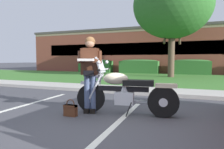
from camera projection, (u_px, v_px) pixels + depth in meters
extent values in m
plane|color=#424247|center=(114.00, 124.00, 3.77)|extent=(140.00, 140.00, 0.00)
cube|color=#B7B2A8|center=(149.00, 94.00, 6.78)|extent=(60.00, 0.20, 0.12)
cube|color=#B7B2A8|center=(153.00, 91.00, 7.57)|extent=(60.00, 1.50, 0.08)
cube|color=#3D752D|center=(168.00, 79.00, 12.35)|extent=(60.00, 8.80, 0.06)
cube|color=silver|center=(13.00, 108.00, 4.95)|extent=(0.25, 4.40, 0.01)
cube|color=silver|center=(119.00, 121.00, 3.94)|extent=(0.25, 4.40, 0.01)
cylinder|color=black|center=(91.00, 98.00, 4.62)|extent=(0.65, 0.18, 0.64)
cylinder|color=silver|center=(91.00, 98.00, 4.62)|extent=(0.19, 0.14, 0.18)
cylinder|color=black|center=(163.00, 102.00, 4.22)|extent=(0.66, 0.26, 0.64)
cylinder|color=silver|center=(163.00, 102.00, 4.22)|extent=(0.20, 0.22, 0.18)
cube|color=silver|center=(91.00, 83.00, 4.59)|extent=(0.45, 0.19, 0.06)
cube|color=beige|center=(166.00, 86.00, 4.18)|extent=(0.46, 0.25, 0.08)
cylinder|color=silver|center=(95.00, 87.00, 4.49)|extent=(0.31, 0.08, 0.58)
cylinder|color=silver|center=(98.00, 86.00, 4.64)|extent=(0.31, 0.08, 0.58)
sphere|color=silver|center=(98.00, 75.00, 4.54)|extent=(0.17, 0.17, 0.17)
cylinder|color=silver|center=(104.00, 69.00, 4.49)|extent=(0.12, 0.72, 0.03)
cylinder|color=black|center=(99.00, 70.00, 4.15)|extent=(0.06, 0.10, 0.04)
cylinder|color=black|center=(108.00, 69.00, 4.84)|extent=(0.06, 0.10, 0.04)
sphere|color=silver|center=(99.00, 62.00, 4.20)|extent=(0.08, 0.08, 0.08)
sphere|color=silver|center=(107.00, 62.00, 4.78)|extent=(0.08, 0.08, 0.08)
cube|color=#B2BCC6|center=(100.00, 65.00, 4.51)|extent=(0.18, 0.37, 0.35)
cube|color=black|center=(123.00, 89.00, 4.41)|extent=(1.10, 0.23, 0.10)
ellipsoid|color=beige|center=(116.00, 79.00, 4.44)|extent=(0.59, 0.39, 0.26)
cube|color=black|center=(138.00, 83.00, 4.32)|extent=(0.67, 0.36, 0.12)
cube|color=silver|center=(125.00, 98.00, 4.42)|extent=(0.43, 0.29, 0.28)
cylinder|color=silver|center=(123.00, 91.00, 4.42)|extent=(0.19, 0.14, 0.21)
cylinder|color=silver|center=(126.00, 91.00, 4.40)|extent=(0.19, 0.14, 0.21)
cylinder|color=silver|center=(142.00, 102.00, 4.47)|extent=(0.61, 0.15, 0.08)
cylinder|color=silver|center=(151.00, 103.00, 4.42)|extent=(0.61, 0.15, 0.08)
cylinder|color=black|center=(129.00, 110.00, 4.25)|extent=(0.11, 0.13, 0.30)
cube|color=black|center=(93.00, 110.00, 4.57)|extent=(0.17, 0.26, 0.10)
cube|color=black|center=(87.00, 110.00, 4.59)|extent=(0.17, 0.26, 0.10)
cylinder|color=#47567A|center=(93.00, 94.00, 4.57)|extent=(0.14, 0.14, 0.86)
cylinder|color=#47567A|center=(87.00, 94.00, 4.58)|extent=(0.14, 0.14, 0.86)
cube|color=#4C2819|center=(90.00, 62.00, 4.52)|extent=(0.42, 0.31, 0.58)
cube|color=#4C2819|center=(90.00, 49.00, 4.50)|extent=(0.34, 0.27, 0.06)
sphere|color=#A87A5B|center=(90.00, 43.00, 4.49)|extent=(0.21, 0.21, 0.21)
sphere|color=brown|center=(90.00, 42.00, 4.51)|extent=(0.23, 0.23, 0.23)
cube|color=black|center=(89.00, 73.00, 4.41)|extent=(0.24, 0.15, 0.12)
cylinder|color=#4C2819|center=(96.00, 61.00, 4.35)|extent=(0.18, 0.35, 0.09)
cylinder|color=#4C2819|center=(81.00, 61.00, 4.38)|extent=(0.18, 0.35, 0.09)
cylinder|color=#4C2819|center=(100.00, 57.00, 4.47)|extent=(0.10, 0.10, 0.28)
cylinder|color=#4C2819|center=(80.00, 57.00, 4.52)|extent=(0.10, 0.10, 0.28)
cube|color=white|center=(87.00, 60.00, 4.22)|extent=(0.39, 0.39, 0.05)
cube|color=#562D19|center=(70.00, 110.00, 4.29)|extent=(0.28, 0.12, 0.24)
cube|color=#562D19|center=(70.00, 106.00, 4.28)|extent=(0.28, 0.13, 0.04)
torus|color=#562D19|center=(70.00, 104.00, 4.28)|extent=(0.20, 0.02, 0.20)
cylinder|color=brown|center=(171.00, 57.00, 13.39)|extent=(0.42, 0.42, 2.83)
ellipsoid|color=#2D6628|center=(172.00, 5.00, 13.15)|extent=(5.06, 5.06, 4.30)
cylinder|color=brown|center=(180.00, 32.00, 13.10)|extent=(0.15, 1.09, 1.49)
cylinder|color=brown|center=(165.00, 35.00, 13.44)|extent=(0.15, 0.95, 1.20)
cube|color=#336B2D|center=(96.00, 67.00, 19.07)|extent=(3.21, 0.90, 1.10)
ellipsoid|color=#336B2D|center=(95.00, 61.00, 19.04)|extent=(3.05, 0.84, 0.28)
cube|color=#336B2D|center=(139.00, 67.00, 17.54)|extent=(3.37, 0.90, 1.10)
ellipsoid|color=#336B2D|center=(139.00, 61.00, 17.51)|extent=(3.20, 0.84, 0.28)
cube|color=#336B2D|center=(190.00, 68.00, 16.01)|extent=(2.99, 0.90, 1.10)
ellipsoid|color=#336B2D|center=(191.00, 61.00, 15.97)|extent=(2.84, 0.84, 0.28)
cube|color=brown|center=(169.00, 53.00, 22.56)|extent=(27.25, 11.20, 3.97)
cube|color=#998466|center=(162.00, 29.00, 17.27)|extent=(27.25, 0.10, 0.24)
cube|color=#4C4742|center=(169.00, 34.00, 22.42)|extent=(27.52, 11.32, 0.20)
cube|color=#1E282D|center=(162.00, 48.00, 17.38)|extent=(23.16, 0.06, 1.10)
cube|color=brown|center=(70.00, 50.00, 20.78)|extent=(0.08, 0.04, 1.20)
cube|color=brown|center=(112.00, 49.00, 19.07)|extent=(0.08, 0.04, 1.20)
cube|color=brown|center=(162.00, 48.00, 17.37)|extent=(0.08, 0.04, 1.20)
cube|color=brown|center=(223.00, 47.00, 15.67)|extent=(0.08, 0.04, 1.20)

